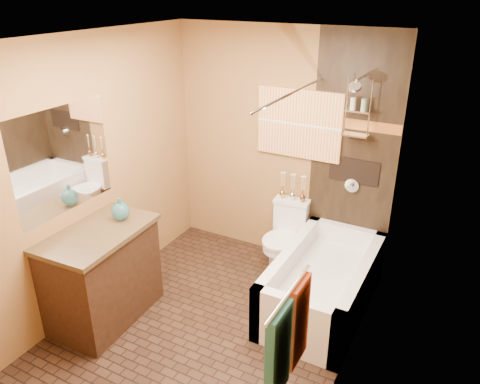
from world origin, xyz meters
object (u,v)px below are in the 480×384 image
Objects in this scene: sunset_painting at (299,124)px; bathtub at (323,288)px; toilet at (285,236)px; vanity at (102,274)px.

bathtub is at bearing -50.39° from sunset_painting.
sunset_painting is at bearing 129.61° from bathtub.
toilet is (0.00, -0.25, -1.18)m from sunset_painting.
sunset_painting is 0.60× the size of bathtub.
toilet is at bearing 141.73° from bathtub.
bathtub is 1.43× the size of vanity.
vanity is (-1.12, -1.54, 0.08)m from toilet.
sunset_painting reaches higher than vanity.
sunset_painting is 0.86× the size of vanity.
toilet is 0.71× the size of vanity.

